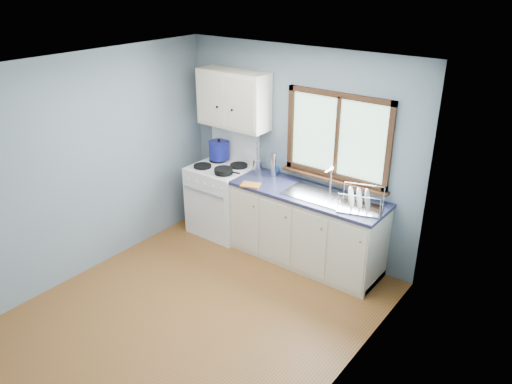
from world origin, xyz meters
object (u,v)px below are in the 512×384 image
Objects in this scene: gas_range at (222,197)px; stockpot at (219,150)px; sink at (321,201)px; base_cabinets at (306,231)px; thermos at (273,165)px; dish_rack at (360,204)px; skillet at (224,170)px; utensil_crock at (258,165)px.

gas_range reaches higher than stockpot.
stockpot is at bearing 175.17° from sink.
thermos is at bearing 166.50° from base_cabinets.
skillet is at bearing 167.78° from dish_rack.
stockpot is at bearing 174.60° from base_cabinets.
base_cabinets is at bearing 0.82° from gas_range.
dish_rack is (0.67, -0.04, 0.57)m from base_cabinets.
thermos is (-0.59, 0.14, 0.66)m from base_cabinets.
thermos reaches higher than base_cabinets.
skillet is at bearing -170.15° from base_cabinets.
sink is at bearing -0.13° from base_cabinets.
utensil_crock reaches higher than dish_rack.
skillet is (-1.29, -0.19, 0.12)m from sink.
thermos is 1.28m from dish_rack.
stockpot is at bearing -176.91° from utensil_crock.
gas_range is 0.93m from thermos.
sink reaches higher than skillet.
dish_rack is at bearing -3.50° from base_cabinets.
base_cabinets is 3.45× the size of dish_rack.
skillet is (-1.11, -0.19, 0.57)m from base_cabinets.
utensil_crock is at bearing 168.60° from base_cabinets.
stockpot reaches higher than thermos.
gas_range is 0.70m from utensil_crock.
utensil_crock reaches higher than sink.
gas_range reaches higher than skillet.
utensil_crock is 1.54m from dish_rack.
stockpot is at bearing 128.94° from skillet.
base_cabinets is (1.31, 0.02, -0.08)m from gas_range.
thermos is (0.88, 0.00, -0.01)m from stockpot.
sink is (0.18, -0.00, 0.45)m from base_cabinets.
skillet is at bearing -41.89° from gas_range.
base_cabinets is 0.90m from thermos.
thermos is at bearing 154.66° from dish_rack.
thermos is (0.26, -0.03, 0.08)m from utensil_crock.
skillet is 0.50m from stockpot.
thermos is 0.57× the size of dish_rack.
utensil_crock is 1.23× the size of thermos.
thermos is at bearing -6.55° from utensil_crock.
stockpot is 2.15m from dish_rack.
stockpot is 0.64× the size of dish_rack.
stockpot is at bearing 158.11° from dish_rack.
stockpot is (-1.65, 0.14, 0.22)m from sink.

